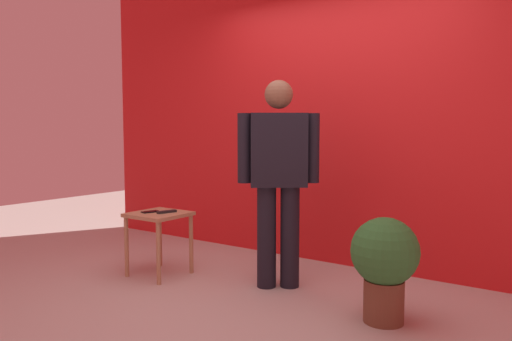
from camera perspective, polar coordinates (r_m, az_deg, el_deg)
name	(u,v)px	position (r m, az deg, el deg)	size (l,w,h in m)	color
ground_plane	(237,309)	(3.51, -2.21, -16.00)	(12.00, 12.00, 0.00)	#B7B2A8
back_wall_red	(336,97)	(4.59, 9.34, 8.54)	(5.80, 0.12, 3.10)	red
standing_person	(278,173)	(3.80, 2.66, -0.24)	(0.58, 0.47, 1.63)	black
side_table	(159,224)	(4.25, -11.35, -6.18)	(0.45, 0.45, 0.54)	tan
cell_phone	(150,212)	(4.27, -12.33, -4.76)	(0.07, 0.14, 0.01)	black
tv_remote	(167,212)	(4.21, -10.45, -4.78)	(0.04, 0.17, 0.02)	black
potted_plant	(385,260)	(3.28, 14.89, -10.18)	(0.44, 0.44, 0.69)	brown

